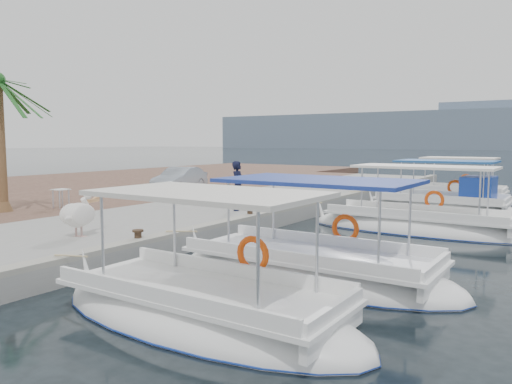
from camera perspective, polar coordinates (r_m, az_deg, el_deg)
ground at (r=15.37m, az=-2.77°, el=-5.57°), size 400.00×400.00×0.00m
concrete_quay at (r=21.06m, az=-1.31°, el=-1.77°), size 6.00×40.00×0.50m
quay_curb at (r=19.58m, az=5.39°, el=-1.46°), size 0.44×40.00×0.12m
cobblestone_strip at (r=24.25m, az=-11.05°, el=-0.88°), size 4.00×40.00×0.50m
land_backing at (r=32.04m, az=-23.91°, el=0.32°), size 16.00×60.00×0.48m
fishing_caique_a at (r=8.66m, az=-6.20°, el=-13.85°), size 6.21×2.36×2.83m
fishing_caique_b at (r=11.17m, az=6.23°, el=-9.31°), size 6.83×2.55×2.83m
fishing_caique_c at (r=17.63m, az=17.91°, el=-3.96°), size 7.45×2.09×2.83m
fishing_caique_d at (r=22.74m, az=20.64°, el=-1.72°), size 6.53×2.54×2.83m
fishing_caique_e at (r=27.24m, az=21.79°, el=-0.72°), size 5.79×2.41×2.83m
mooring_bollards at (r=16.66m, az=-0.70°, el=-2.25°), size 0.28×20.28×0.33m
pelican at (r=14.11m, az=-19.56°, el=-2.38°), size 0.70×1.52×1.17m
fisherman at (r=18.28m, az=-2.07°, el=0.71°), size 0.55×0.73×1.81m
parked_car at (r=25.44m, az=-8.71°, el=1.43°), size 2.11×3.94×1.23m
folding_table at (r=20.28m, az=-21.42°, el=-0.27°), size 0.55×0.55×0.73m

